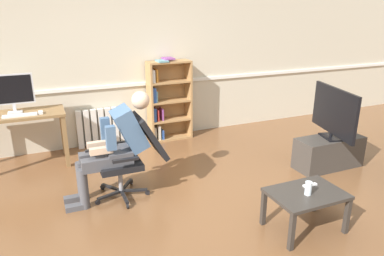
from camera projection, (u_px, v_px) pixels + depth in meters
name	position (u px, v px, depth m)	size (l,w,h in m)	color
ground_plane	(211.00, 217.00, 3.71)	(18.00, 18.00, 0.00)	brown
back_wall	(138.00, 56.00, 5.59)	(12.00, 0.13, 2.70)	beige
computer_desk	(21.00, 122.00, 4.72)	(1.12, 0.56, 0.76)	olive
imac_monitor	(12.00, 91.00, 4.64)	(0.54, 0.14, 0.51)	silver
keyboard	(20.00, 115.00, 4.56)	(0.41, 0.12, 0.02)	white
computer_mouse	(41.00, 112.00, 4.67)	(0.06, 0.10, 0.03)	white
bookshelf	(166.00, 101.00, 5.78)	(0.69, 0.30, 1.33)	#AD7F4C
radiator	(101.00, 127.00, 5.58)	(0.74, 0.08, 0.60)	white
office_chair	(133.00, 152.00, 4.04)	(0.85, 0.61, 0.95)	black
person_seated	(116.00, 144.00, 3.92)	(1.01, 0.40, 1.22)	#4C4C51
tv_stand	(329.00, 152.00, 4.83)	(0.93, 0.37, 0.42)	#3D3833
tv_screen	(334.00, 112.00, 4.65)	(0.28, 0.98, 0.67)	black
coffee_table	(306.00, 197.00, 3.42)	(0.71, 0.50, 0.40)	#332D28
drinking_glass	(308.00, 188.00, 3.34)	(0.06, 0.06, 0.13)	silver
spare_remote	(310.00, 185.00, 3.52)	(0.04, 0.15, 0.02)	white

